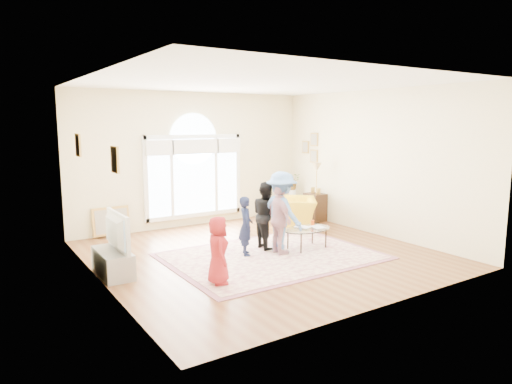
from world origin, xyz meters
TOP-DOWN VIEW (x-y plane):
  - ground at (0.00, 0.00)m, footprint 6.00×6.00m
  - room_shell at (0.01, 2.83)m, footprint 6.00×6.00m
  - area_rug at (0.05, -0.26)m, footprint 3.60×2.60m
  - rug_border at (0.05, -0.26)m, footprint 3.80×2.80m
  - tv_console at (-2.75, 0.30)m, footprint 0.45×1.00m
  - television at (-2.74, 0.30)m, footprint 0.17×1.09m
  - coffee_table at (0.92, -0.22)m, footprint 1.09×0.74m
  - armchair at (1.82, 1.34)m, footprint 1.43×1.46m
  - side_cabinet at (2.78, 1.73)m, footprint 0.40×0.50m
  - floor_lamp at (2.62, 1.51)m, footprint 0.28×0.28m
  - plant_pedestal at (2.70, 2.58)m, footprint 0.20×0.20m
  - potted_plant at (2.70, 2.58)m, footprint 0.42×0.37m
  - leaning_picture at (-2.05, 2.90)m, footprint 0.80×0.14m
  - child_red at (-1.50, -1.02)m, footprint 0.47×0.59m
  - child_navy at (-0.33, 0.06)m, footprint 0.40×0.47m
  - child_black at (0.26, 0.25)m, footprint 0.57×0.70m
  - child_pink at (0.24, -0.22)m, footprint 0.42×0.81m
  - child_blue at (0.33, -0.16)m, footprint 0.68×1.06m

SIDE VIEW (x-z plane):
  - ground at x=0.00m, z-range 0.00..0.00m
  - leaning_picture at x=-2.05m, z-range -0.31..0.31m
  - rug_border at x=0.05m, z-range 0.00..0.01m
  - area_rug at x=0.05m, z-range 0.00..0.02m
  - tv_console at x=-2.75m, z-range 0.00..0.42m
  - side_cabinet at x=2.78m, z-range 0.00..0.70m
  - plant_pedestal at x=2.70m, z-range 0.00..0.70m
  - armchair at x=1.82m, z-range 0.00..0.72m
  - coffee_table at x=0.92m, z-range 0.13..0.67m
  - child_red at x=-1.50m, z-range 0.02..1.08m
  - child_navy at x=-0.33m, z-range 0.02..1.13m
  - child_black at x=0.26m, z-range 0.02..1.34m
  - child_pink at x=0.24m, z-range 0.02..1.35m
  - television at x=-2.74m, z-range 0.42..1.05m
  - child_blue at x=0.33m, z-range 0.02..1.58m
  - potted_plant at x=2.70m, z-range 0.70..1.13m
  - floor_lamp at x=2.62m, z-range 0.53..2.04m
  - room_shell at x=0.01m, z-range -1.43..4.57m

